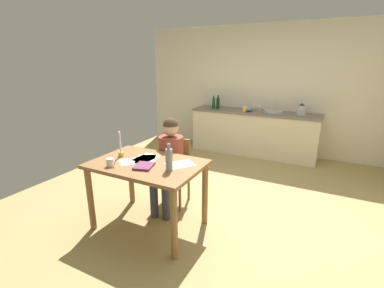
# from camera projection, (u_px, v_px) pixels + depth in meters

# --- Properties ---
(ground_plane) EXTENTS (5.20, 5.20, 0.04)m
(ground_plane) POSITION_uv_depth(u_px,v_px,m) (209.00, 199.00, 3.88)
(ground_plane) COLOR tan
(wall_back) EXTENTS (5.20, 0.12, 2.60)m
(wall_back) POSITION_uv_depth(u_px,v_px,m) (260.00, 90.00, 5.71)
(wall_back) COLOR silver
(wall_back) RESTS_ON ground
(kitchen_counter) EXTENTS (2.56, 0.64, 0.90)m
(kitchen_counter) POSITION_uv_depth(u_px,v_px,m) (253.00, 132.00, 5.65)
(kitchen_counter) COLOR beige
(kitchen_counter) RESTS_ON ground
(dining_table) EXTENTS (1.22, 0.82, 0.80)m
(dining_table) POSITION_uv_depth(u_px,v_px,m) (148.00, 173.00, 3.04)
(dining_table) COLOR olive
(dining_table) RESTS_ON ground
(chair_at_table) EXTENTS (0.45, 0.45, 0.87)m
(chair_at_table) POSITION_uv_depth(u_px,v_px,m) (174.00, 168.00, 3.67)
(chair_at_table) COLOR olive
(chair_at_table) RESTS_ON ground
(person_seated) EXTENTS (0.38, 0.62, 1.19)m
(person_seated) POSITION_uv_depth(u_px,v_px,m) (169.00, 158.00, 3.48)
(person_seated) COLOR brown
(person_seated) RESTS_ON ground
(coffee_mug) EXTENTS (0.11, 0.08, 0.09)m
(coffee_mug) POSITION_uv_depth(u_px,v_px,m) (110.00, 162.00, 2.88)
(coffee_mug) COLOR white
(coffee_mug) RESTS_ON dining_table
(candlestick) EXTENTS (0.06, 0.06, 0.30)m
(candlestick) POSITION_uv_depth(u_px,v_px,m) (121.00, 149.00, 3.18)
(candlestick) COLOR gold
(candlestick) RESTS_ON dining_table
(book_magazine) EXTENTS (0.24, 0.27, 0.02)m
(book_magazine) POSITION_uv_depth(u_px,v_px,m) (144.00, 166.00, 2.87)
(book_magazine) COLOR #733356
(book_magazine) RESTS_ON dining_table
(paper_letter) EXTENTS (0.22, 0.30, 0.00)m
(paper_letter) POSITION_uv_depth(u_px,v_px,m) (146.00, 158.00, 3.14)
(paper_letter) COLOR white
(paper_letter) RESTS_ON dining_table
(paper_bill) EXTENTS (0.35, 0.36, 0.00)m
(paper_bill) POSITION_uv_depth(u_px,v_px,m) (181.00, 164.00, 2.94)
(paper_bill) COLOR white
(paper_bill) RESTS_ON dining_table
(paper_envelope) EXTENTS (0.35, 0.36, 0.00)m
(paper_envelope) POSITION_uv_depth(u_px,v_px,m) (133.00, 161.00, 3.04)
(paper_envelope) COLOR white
(paper_envelope) RESTS_ON dining_table
(paper_receipt) EXTENTS (0.32, 0.36, 0.00)m
(paper_receipt) POSITION_uv_depth(u_px,v_px,m) (146.00, 159.00, 3.11)
(paper_receipt) COLOR white
(paper_receipt) RESTS_ON dining_table
(wine_bottle_on_table) EXTENTS (0.07, 0.07, 0.28)m
(wine_bottle_on_table) POSITION_uv_depth(u_px,v_px,m) (169.00, 159.00, 2.76)
(wine_bottle_on_table) COLOR #8C999E
(wine_bottle_on_table) RESTS_ON dining_table
(sink_unit) EXTENTS (0.36, 0.36, 0.24)m
(sink_unit) POSITION_uv_depth(u_px,v_px,m) (274.00, 112.00, 5.35)
(sink_unit) COLOR #B2B7BC
(sink_unit) RESTS_ON kitchen_counter
(bottle_oil) EXTENTS (0.07, 0.07, 0.27)m
(bottle_oil) POSITION_uv_depth(u_px,v_px,m) (214.00, 103.00, 5.81)
(bottle_oil) COLOR #194C23
(bottle_oil) RESTS_ON kitchen_counter
(bottle_vinegar) EXTENTS (0.07, 0.07, 0.29)m
(bottle_vinegar) POSITION_uv_depth(u_px,v_px,m) (218.00, 103.00, 5.78)
(bottle_vinegar) COLOR black
(bottle_vinegar) RESTS_ON kitchen_counter
(mixing_bowl) EXTENTS (0.22, 0.22, 0.10)m
(mixing_bowl) POSITION_uv_depth(u_px,v_px,m) (248.00, 109.00, 5.49)
(mixing_bowl) COLOR #668C99
(mixing_bowl) RESTS_ON kitchen_counter
(stovetop_kettle) EXTENTS (0.18, 0.18, 0.22)m
(stovetop_kettle) POSITION_uv_depth(u_px,v_px,m) (301.00, 110.00, 5.10)
(stovetop_kettle) COLOR #B7BABF
(stovetop_kettle) RESTS_ON kitchen_counter
(wine_glass_near_sink) EXTENTS (0.07, 0.07, 0.15)m
(wine_glass_near_sink) POSITION_uv_depth(u_px,v_px,m) (259.00, 105.00, 5.59)
(wine_glass_near_sink) COLOR silver
(wine_glass_near_sink) RESTS_ON kitchen_counter
(wine_glass_by_kettle) EXTENTS (0.07, 0.07, 0.15)m
(wine_glass_by_kettle) POSITION_uv_depth(u_px,v_px,m) (254.00, 105.00, 5.64)
(wine_glass_by_kettle) COLOR silver
(wine_glass_by_kettle) RESTS_ON kitchen_counter
(teacup_on_counter) EXTENTS (0.13, 0.09, 0.11)m
(teacup_on_counter) POSITION_uv_depth(u_px,v_px,m) (245.00, 109.00, 5.45)
(teacup_on_counter) COLOR #F2CC4C
(teacup_on_counter) RESTS_ON kitchen_counter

